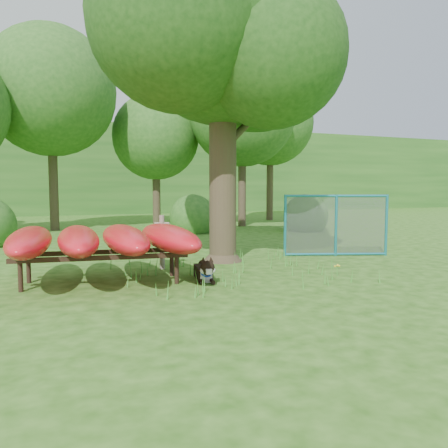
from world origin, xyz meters
name	(u,v)px	position (x,y,z in m)	size (l,w,h in m)	color
ground	(238,284)	(0.00, 0.00, 0.00)	(80.00, 80.00, 0.00)	#245410
oak_tree	(220,31)	(0.62, 2.48, 5.37)	(6.23, 5.42, 8.05)	#382D1E
wooden_post	(162,241)	(-0.94, 1.94, 0.62)	(0.32, 0.14, 1.17)	#716555
kayak_rack	(102,240)	(-2.30, 0.96, 0.81)	(3.29, 3.41, 1.06)	black
husky_dog	(205,271)	(-0.49, 0.46, 0.18)	(0.42, 1.14, 0.51)	black
fence_section	(336,225)	(3.65, 2.08, 0.79)	(2.58, 0.96, 2.63)	teal
wildflower_clump	(337,267)	(2.11, -0.10, 0.19)	(0.11, 0.10, 0.24)	#489A32
bg_tree_b	(51,92)	(-3.00, 12.00, 5.61)	(5.20, 5.20, 8.22)	#382D1E
bg_tree_c	(156,137)	(1.50, 13.00, 4.11)	(4.00, 4.00, 6.12)	#382D1E
bg_tree_d	(242,113)	(5.00, 11.00, 5.08)	(4.80, 4.80, 7.50)	#382D1E
bg_tree_e	(270,123)	(8.00, 14.00, 5.23)	(4.60, 4.60, 7.55)	#382D1E
shrub_right	(305,231)	(6.50, 8.00, 0.00)	(1.80, 1.80, 1.80)	#285C1D
shrub_mid	(193,233)	(2.00, 9.00, 0.00)	(1.80, 1.80, 1.80)	#285C1D
wooded_hillside	(93,172)	(0.00, 28.00, 3.00)	(80.00, 12.00, 6.00)	#285C1D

